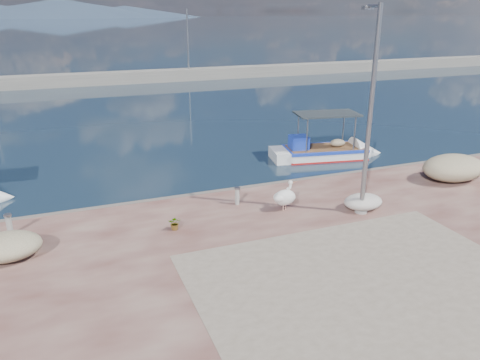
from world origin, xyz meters
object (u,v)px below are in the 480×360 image
lamp_post (369,121)px  bollard_near (237,195)px  boat_right (323,154)px  pelican (285,197)px

lamp_post → bollard_near: (-3.84, 2.26, -2.94)m
boat_right → pelican: boat_right is taller
boat_right → pelican: (-5.48, -6.45, 0.78)m
pelican → lamp_post: size_ratio=0.16×
boat_right → lamp_post: bearing=-101.6°
lamp_post → pelican: bearing=154.5°
boat_right → lamp_post: (-3.05, -7.61, 3.58)m
pelican → lamp_post: 3.89m
boat_right → lamp_post: lamp_post is taller
pelican → bollard_near: 1.80m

